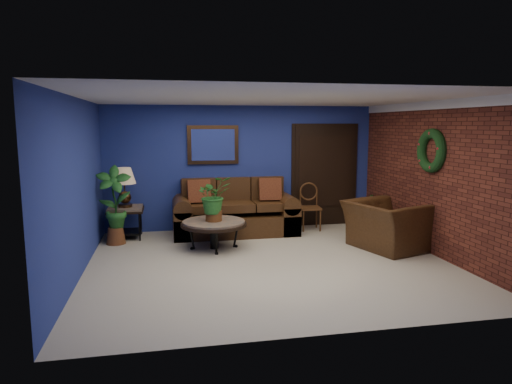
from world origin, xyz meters
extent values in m
plane|color=beige|center=(0.00, 0.00, 0.00)|extent=(5.50, 5.50, 0.00)
cube|color=navy|center=(0.00, 2.50, 1.25)|extent=(5.50, 0.04, 2.50)
cube|color=navy|center=(-2.75, 0.00, 1.25)|extent=(0.04, 5.00, 2.50)
cube|color=maroon|center=(2.75, 0.00, 1.25)|extent=(0.04, 5.00, 2.50)
cube|color=white|center=(0.00, 0.00, 2.50)|extent=(5.50, 5.00, 0.02)
cube|color=white|center=(2.72, 0.00, 2.43)|extent=(0.03, 5.00, 0.14)
cube|color=#452C18|center=(-0.60, 2.46, 1.72)|extent=(1.02, 0.06, 0.77)
cube|color=black|center=(1.75, 2.47, 1.05)|extent=(1.44, 0.06, 2.18)
torus|color=black|center=(2.69, 0.05, 1.70)|extent=(0.16, 0.72, 0.72)
cube|color=#432813|center=(-0.23, 2.00, 0.20)|extent=(2.39, 1.03, 0.39)
cube|color=#432813|center=(-0.23, 2.37, 0.55)|extent=(2.04, 0.28, 0.98)
cube|color=#432813|center=(-0.92, 1.93, 0.56)|extent=(0.66, 0.71, 0.15)
cube|color=#432813|center=(-0.23, 1.93, 0.56)|extent=(0.66, 0.71, 0.15)
cube|color=#432813|center=(0.45, 1.93, 0.56)|extent=(0.66, 0.71, 0.15)
cube|color=#432813|center=(-1.26, 2.00, 0.27)|extent=(0.35, 1.03, 0.54)
cube|color=#432813|center=(0.79, 2.00, 0.27)|extent=(0.35, 1.03, 0.54)
cube|color=brown|center=(-0.93, 1.98, 0.86)|extent=(0.43, 0.13, 0.43)
cube|color=brown|center=(0.46, 1.98, 0.86)|extent=(0.43, 0.13, 0.43)
cylinder|color=#4D4844|center=(-0.75, 1.00, 0.46)|extent=(1.07, 1.07, 0.05)
cylinder|color=black|center=(-0.75, 1.00, 0.42)|extent=(1.13, 1.13, 0.05)
cylinder|color=black|center=(-0.75, 1.00, 0.22)|extent=(0.14, 0.14, 0.43)
cube|color=#4D4844|center=(-2.30, 2.05, 0.57)|extent=(0.62, 0.62, 0.05)
cube|color=black|center=(-2.30, 2.05, 0.53)|extent=(0.65, 0.65, 0.04)
cube|color=black|center=(-2.30, 2.05, 0.12)|extent=(0.56, 0.56, 0.03)
cylinder|color=black|center=(-2.56, 1.79, 0.29)|extent=(0.03, 0.03, 0.57)
cylinder|color=black|center=(-2.04, 1.79, 0.29)|extent=(0.03, 0.03, 0.57)
cylinder|color=black|center=(-2.56, 2.31, 0.29)|extent=(0.03, 0.03, 0.57)
cylinder|color=black|center=(-2.04, 2.31, 0.29)|extent=(0.03, 0.03, 0.57)
cylinder|color=#452C18|center=(-2.30, 2.05, 0.62)|extent=(0.26, 0.26, 0.05)
sphere|color=#452C18|center=(-2.30, 2.05, 0.75)|extent=(0.23, 0.23, 0.23)
cylinder|color=#452C18|center=(-2.30, 2.05, 0.94)|extent=(0.03, 0.03, 0.30)
cone|color=#9C8060|center=(-2.30, 2.05, 1.16)|extent=(0.43, 0.43, 0.30)
cube|color=#563018|center=(1.31, 2.05, 0.45)|extent=(0.44, 0.44, 0.04)
torus|color=#563018|center=(1.33, 2.23, 0.76)|extent=(0.38, 0.08, 0.38)
cylinder|color=#563018|center=(1.12, 1.90, 0.21)|extent=(0.03, 0.03, 0.42)
cylinder|color=#563018|center=(1.47, 1.86, 0.21)|extent=(0.03, 0.03, 0.42)
cylinder|color=#563018|center=(1.16, 2.24, 0.21)|extent=(0.03, 0.03, 0.42)
cylinder|color=#563018|center=(1.50, 2.20, 0.21)|extent=(0.03, 0.03, 0.42)
imported|color=#432813|center=(2.15, 0.41, 0.41)|extent=(1.42, 1.52, 0.81)
cylinder|color=#5D3317|center=(-0.75, 1.00, 0.57)|extent=(0.28, 0.28, 0.18)
imported|color=#1B581E|center=(-0.75, 1.00, 0.93)|extent=(0.70, 0.65, 0.64)
cylinder|color=#5D3317|center=(2.35, 1.70, 0.10)|extent=(0.26, 0.26, 0.20)
imported|color=#1B581E|center=(2.35, 1.70, 0.45)|extent=(0.36, 0.31, 0.60)
cylinder|color=brown|center=(-2.45, 1.66, 0.15)|extent=(0.34, 0.34, 0.30)
imported|color=#1B581E|center=(-2.45, 1.66, 0.83)|extent=(0.61, 0.42, 1.16)
camera|label=1|loc=(-1.54, -6.64, 2.12)|focal=32.00mm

